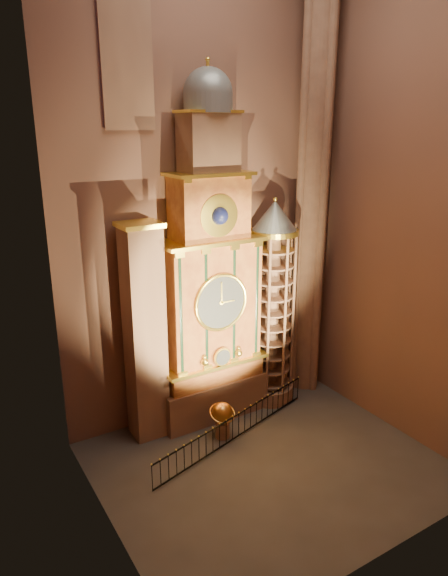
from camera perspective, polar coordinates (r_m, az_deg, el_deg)
floor at (r=23.68m, az=4.95°, el=-18.98°), size 14.00×14.00×0.00m
wall_back at (r=24.25m, az=-2.88°, el=10.29°), size 22.00×0.00×22.00m
wall_left at (r=16.08m, az=-14.63°, el=5.93°), size 0.00×22.00×22.00m
wall_right at (r=24.10m, az=19.40°, el=9.28°), size 0.00×22.00×22.00m
astronomical_clock at (r=24.32m, az=-1.55°, el=-0.13°), size 5.60×2.41×16.70m
portrait_tower at (r=23.46m, az=-8.78°, el=-5.00°), size 1.80×1.60×10.20m
stair_turret at (r=26.39m, az=5.36°, el=-1.97°), size 2.50×2.50×10.80m
gothic_pier at (r=26.92m, az=9.85°, el=10.80°), size 2.04×2.04×22.00m
stained_glass_window at (r=22.74m, az=-10.74°, el=23.43°), size 2.20×0.14×5.20m
celestial_globe at (r=24.75m, az=-0.18°, el=-14.13°), size 1.24×1.17×1.78m
iron_railing at (r=24.78m, az=1.30°, el=-15.17°), size 9.65×2.74×1.24m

